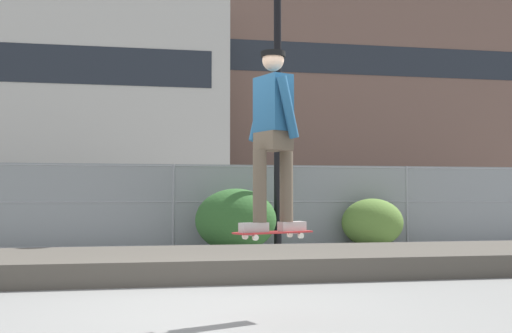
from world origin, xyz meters
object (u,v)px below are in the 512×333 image
object	(u,v)px
skateboard	(273,233)
street_lamp	(278,56)
shrub_center	(236,220)
parked_car_far	(456,207)
skater	(273,127)
shrub_right	(372,223)
parked_car_mid	(214,208)

from	to	relation	value
skateboard	street_lamp	size ratio (longest dim) A/B	0.12
street_lamp	shrub_center	bearing A→B (deg)	-177.45
street_lamp	skateboard	bearing A→B (deg)	-103.00
shrub_center	skateboard	bearing A→B (deg)	-95.92
shrub_center	parked_car_far	bearing A→B (deg)	27.99
skater	parked_car_far	bearing A→B (deg)	54.33
shrub_center	shrub_right	bearing A→B (deg)	10.51
parked_car_far	shrub_right	bearing A→B (deg)	-140.26
skater	parked_car_mid	size ratio (longest dim) A/B	0.39
skater	parked_car_mid	world-z (taller)	skater
skater	shrub_right	bearing A→B (deg)	62.52
skateboard	street_lamp	xyz separation A→B (m)	(1.62, 7.01, 3.31)
parked_car_mid	shrub_center	bearing A→B (deg)	-89.52
parked_car_mid	shrub_right	size ratio (longest dim) A/B	3.19
skater	skateboard	bearing A→B (deg)	0.00
skater	shrub_center	size ratio (longest dim) A/B	1.04
parked_car_mid	parked_car_far	xyz separation A→B (m)	(6.95, 0.06, 0.00)
skateboard	shrub_right	xyz separation A→B (m)	(3.93, 7.56, -0.26)
shrub_right	parked_car_far	bearing A→B (deg)	39.74
street_lamp	shrub_right	size ratio (longest dim) A/B	4.67
skateboard	shrub_center	distance (m)	7.01
parked_car_mid	parked_car_far	world-z (taller)	same
skater	shrub_right	size ratio (longest dim) A/B	1.24
shrub_right	shrub_center	bearing A→B (deg)	-169.49
parked_car_mid	shrub_center	world-z (taller)	parked_car_mid
skateboard	parked_car_mid	size ratio (longest dim) A/B	0.18
street_lamp	shrub_right	xyz separation A→B (m)	(2.32, 0.56, -3.57)
shrub_center	skater	bearing A→B (deg)	-95.92
street_lamp	parked_car_far	distance (m)	7.76
street_lamp	parked_car_mid	distance (m)	4.94
skateboard	shrub_center	bearing A→B (deg)	84.08
shrub_right	skateboard	bearing A→B (deg)	-117.48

